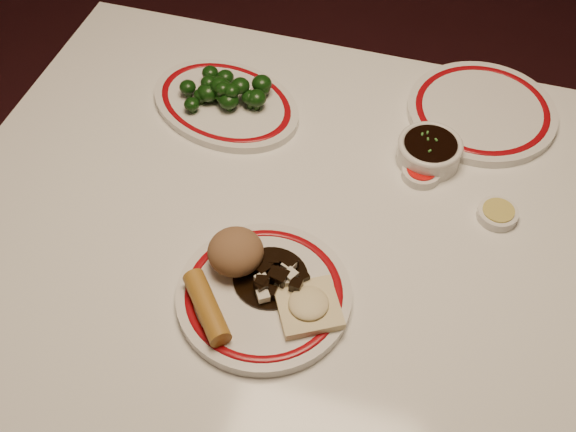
{
  "coord_description": "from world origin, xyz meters",
  "views": [
    {
      "loc": [
        0.16,
        -0.69,
        1.63
      ],
      "look_at": [
        -0.04,
        -0.03,
        0.8
      ],
      "focal_mm": 45.0,
      "sensor_mm": 36.0,
      "label": 1
    }
  ],
  "objects_px": {
    "dining_table": "(317,260)",
    "fried_wonton": "(309,306)",
    "main_plate": "(264,295)",
    "stirfry_heap": "(272,276)",
    "rice_mound": "(236,252)",
    "broccoli_pile": "(225,90)",
    "spring_roll": "(207,307)",
    "soy_bowl": "(429,152)",
    "broccoli_plate": "(226,103)"
  },
  "relations": [
    {
      "from": "main_plate",
      "to": "broccoli_plate",
      "type": "bearing_deg",
      "value": 117.49
    },
    {
      "from": "dining_table",
      "to": "stirfry_heap",
      "type": "relative_size",
      "value": 10.51
    },
    {
      "from": "stirfry_heap",
      "to": "broccoli_plate",
      "type": "bearing_deg",
      "value": 119.71
    },
    {
      "from": "dining_table",
      "to": "fried_wonton",
      "type": "relative_size",
      "value": 10.36
    },
    {
      "from": "main_plate",
      "to": "soy_bowl",
      "type": "distance_m",
      "value": 0.39
    },
    {
      "from": "fried_wonton",
      "to": "stirfry_heap",
      "type": "height_order",
      "value": "stirfry_heap"
    },
    {
      "from": "rice_mound",
      "to": "soy_bowl",
      "type": "relative_size",
      "value": 0.77
    },
    {
      "from": "broccoli_plate",
      "to": "broccoli_pile",
      "type": "bearing_deg",
      "value": 80.08
    },
    {
      "from": "dining_table",
      "to": "main_plate",
      "type": "bearing_deg",
      "value": -104.38
    },
    {
      "from": "spring_roll",
      "to": "soy_bowl",
      "type": "height_order",
      "value": "spring_roll"
    },
    {
      "from": "rice_mound",
      "to": "broccoli_plate",
      "type": "distance_m",
      "value": 0.37
    },
    {
      "from": "main_plate",
      "to": "stirfry_heap",
      "type": "distance_m",
      "value": 0.03
    },
    {
      "from": "dining_table",
      "to": "stirfry_heap",
      "type": "xyz_separation_m",
      "value": [
        -0.03,
        -0.13,
        0.12
      ]
    },
    {
      "from": "soy_bowl",
      "to": "fried_wonton",
      "type": "bearing_deg",
      "value": -107.29
    },
    {
      "from": "spring_roll",
      "to": "fried_wonton",
      "type": "bearing_deg",
      "value": -21.63
    },
    {
      "from": "broccoli_plate",
      "to": "soy_bowl",
      "type": "height_order",
      "value": "soy_bowl"
    },
    {
      "from": "dining_table",
      "to": "spring_roll",
      "type": "distance_m",
      "value": 0.27
    },
    {
      "from": "stirfry_heap",
      "to": "spring_roll",
      "type": "bearing_deg",
      "value": -131.29
    },
    {
      "from": "stirfry_heap",
      "to": "broccoli_pile",
      "type": "xyz_separation_m",
      "value": [
        -0.2,
        0.35,
        0.01
      ]
    },
    {
      "from": "rice_mound",
      "to": "broccoli_pile",
      "type": "xyz_separation_m",
      "value": [
        -0.14,
        0.34,
        -0.01
      ]
    },
    {
      "from": "stirfry_heap",
      "to": "broccoli_plate",
      "type": "distance_m",
      "value": 0.4
    },
    {
      "from": "rice_mound",
      "to": "main_plate",
      "type": "bearing_deg",
      "value": -33.78
    },
    {
      "from": "soy_bowl",
      "to": "dining_table",
      "type": "bearing_deg",
      "value": -126.37
    },
    {
      "from": "fried_wonton",
      "to": "broccoli_pile",
      "type": "relative_size",
      "value": 0.71
    },
    {
      "from": "spring_roll",
      "to": "broccoli_plate",
      "type": "bearing_deg",
      "value": 66.12
    },
    {
      "from": "stirfry_heap",
      "to": "broccoli_plate",
      "type": "xyz_separation_m",
      "value": [
        -0.2,
        0.35,
        -0.02
      ]
    },
    {
      "from": "stirfry_heap",
      "to": "soy_bowl",
      "type": "bearing_deg",
      "value": 61.49
    },
    {
      "from": "broccoli_plate",
      "to": "main_plate",
      "type": "bearing_deg",
      "value": -62.51
    },
    {
      "from": "fried_wonton",
      "to": "broccoli_plate",
      "type": "height_order",
      "value": "fried_wonton"
    },
    {
      "from": "dining_table",
      "to": "main_plate",
      "type": "distance_m",
      "value": 0.19
    },
    {
      "from": "rice_mound",
      "to": "fried_wonton",
      "type": "height_order",
      "value": "rice_mound"
    },
    {
      "from": "stirfry_heap",
      "to": "broccoli_pile",
      "type": "bearing_deg",
      "value": 119.45
    },
    {
      "from": "soy_bowl",
      "to": "broccoli_plate",
      "type": "bearing_deg",
      "value": 175.81
    },
    {
      "from": "dining_table",
      "to": "stirfry_heap",
      "type": "height_order",
      "value": "stirfry_heap"
    },
    {
      "from": "main_plate",
      "to": "spring_roll",
      "type": "distance_m",
      "value": 0.09
    },
    {
      "from": "fried_wonton",
      "to": "broccoli_pile",
      "type": "distance_m",
      "value": 0.47
    },
    {
      "from": "rice_mound",
      "to": "broccoli_plate",
      "type": "xyz_separation_m",
      "value": [
        -0.14,
        0.34,
        -0.04
      ]
    },
    {
      "from": "rice_mound",
      "to": "broccoli_pile",
      "type": "height_order",
      "value": "rice_mound"
    },
    {
      "from": "main_plate",
      "to": "spring_roll",
      "type": "xyz_separation_m",
      "value": [
        -0.06,
        -0.06,
        0.02
      ]
    },
    {
      "from": "dining_table",
      "to": "soy_bowl",
      "type": "xyz_separation_m",
      "value": [
        0.14,
        0.19,
        0.11
      ]
    },
    {
      "from": "main_plate",
      "to": "broccoli_pile",
      "type": "bearing_deg",
      "value": 117.26
    },
    {
      "from": "rice_mound",
      "to": "stirfry_heap",
      "type": "bearing_deg",
      "value": -11.92
    },
    {
      "from": "main_plate",
      "to": "soy_bowl",
      "type": "bearing_deg",
      "value": 62.48
    },
    {
      "from": "fried_wonton",
      "to": "stirfry_heap",
      "type": "bearing_deg",
      "value": 152.32
    },
    {
      "from": "spring_roll",
      "to": "broccoli_pile",
      "type": "relative_size",
      "value": 0.71
    },
    {
      "from": "dining_table",
      "to": "broccoli_pile",
      "type": "relative_size",
      "value": 7.41
    },
    {
      "from": "fried_wonton",
      "to": "soy_bowl",
      "type": "bearing_deg",
      "value": 72.71
    },
    {
      "from": "rice_mound",
      "to": "soy_bowl",
      "type": "height_order",
      "value": "rice_mound"
    },
    {
      "from": "spring_roll",
      "to": "fried_wonton",
      "type": "distance_m",
      "value": 0.14
    },
    {
      "from": "dining_table",
      "to": "spring_roll",
      "type": "xyz_separation_m",
      "value": [
        -0.1,
        -0.21,
        0.13
      ]
    }
  ]
}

